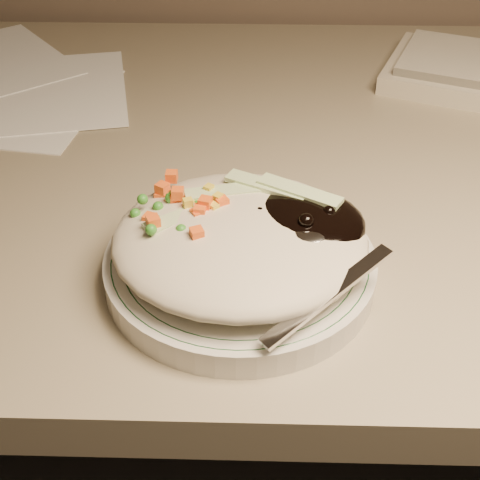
{
  "coord_description": "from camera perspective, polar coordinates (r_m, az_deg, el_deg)",
  "views": [
    {
      "loc": [
        -0.05,
        0.77,
        1.09
      ],
      "look_at": [
        -0.06,
        1.17,
        0.78
      ],
      "focal_mm": 50.0,
      "sensor_mm": 36.0,
      "label": 1
    }
  ],
  "objects": [
    {
      "name": "desk",
      "position": [
        0.82,
        4.32,
        -4.11
      ],
      "size": [
        1.4,
        0.7,
        0.74
      ],
      "color": "gray",
      "rests_on": "ground"
    },
    {
      "name": "plate",
      "position": [
        0.52,
        0.0,
        -2.26
      ],
      "size": [
        0.21,
        0.21,
        0.02
      ],
      "primitive_type": "cylinder",
      "color": "silver",
      "rests_on": "desk"
    },
    {
      "name": "plate_rim",
      "position": [
        0.51,
        0.0,
        -1.41
      ],
      "size": [
        0.2,
        0.2,
        0.0
      ],
      "color": "#144723",
      "rests_on": "plate"
    },
    {
      "name": "meal",
      "position": [
        0.5,
        0.48,
        0.45
      ],
      "size": [
        0.2,
        0.19,
        0.05
      ],
      "color": "#C2B69D",
      "rests_on": "plate"
    }
  ]
}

